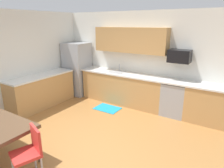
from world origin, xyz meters
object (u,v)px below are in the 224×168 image
at_px(oven_range, 174,98).
at_px(chair_near_table, 30,150).
at_px(microwave, 180,56).
at_px(refrigerator, 77,69).

distance_m(oven_range, chair_near_table, 3.72).
relative_size(oven_range, chair_near_table, 1.07).
distance_m(microwave, chair_near_table, 3.96).
bearing_deg(oven_range, chair_near_table, -108.94).
xyz_separation_m(oven_range, chair_near_table, (-1.21, -3.52, 0.05)).
xyz_separation_m(microwave, chair_near_table, (-1.21, -3.62, -1.06)).
xyz_separation_m(refrigerator, chair_near_table, (2.10, -3.44, -0.37)).
bearing_deg(refrigerator, chair_near_table, -58.56).
bearing_deg(microwave, oven_range, -90.00).
bearing_deg(chair_near_table, oven_range, 71.06).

